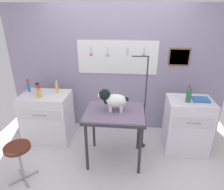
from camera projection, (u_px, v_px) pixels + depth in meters
ground at (108, 171)px, 2.95m from camera, size 4.40×4.00×0.04m
rear_wall_panel at (116, 71)px, 3.66m from camera, size 4.00×0.09×2.30m
grooming_table at (115, 117)px, 2.89m from camera, size 0.87×0.68×0.84m
grooming_arm at (144, 108)px, 3.19m from camera, size 0.30×0.11×1.58m
dog at (112, 99)px, 2.82m from camera, size 0.45×0.22×0.32m
counter_left at (48, 117)px, 3.53m from camera, size 0.80×0.58×0.87m
cabinet_right at (187, 125)px, 3.24m from camera, size 0.68×0.54×0.91m
stool at (18, 153)px, 2.62m from camera, size 0.33×0.33×0.56m
spray_bottle_tall at (38, 89)px, 3.36m from camera, size 0.06×0.06×0.19m
detangler_spray at (39, 92)px, 3.21m from camera, size 0.07×0.07×0.21m
spray_bottle_short at (29, 86)px, 3.43m from camera, size 0.05×0.05×0.23m
pump_bottle_white at (57, 88)px, 3.38m from camera, size 0.05×0.05×0.23m
soda_bottle at (189, 94)px, 2.96m from camera, size 0.07×0.07×0.26m
supply_tray at (201, 100)px, 3.04m from camera, size 0.24×0.18×0.04m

